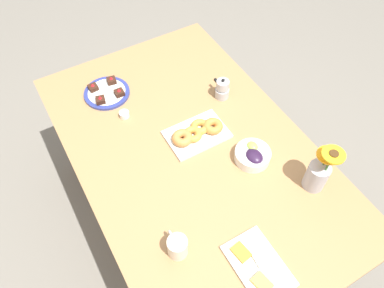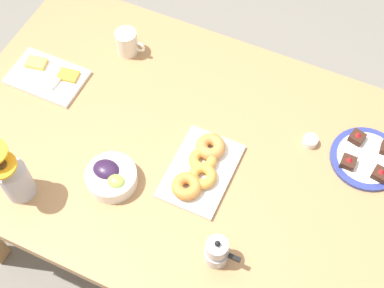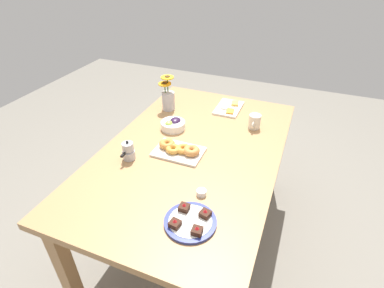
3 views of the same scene
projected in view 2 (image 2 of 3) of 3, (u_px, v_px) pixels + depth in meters
name	position (u px, v px, depth m)	size (l,w,h in m)	color
ground_plane	(192.00, 236.00, 2.35)	(6.00, 6.00, 0.00)	slate
dining_table	(192.00, 163.00, 1.79)	(1.60, 1.00, 0.74)	#A87A4C
coffee_mug	(127.00, 42.00, 1.89)	(0.11, 0.08, 0.09)	silver
grape_bowl	(111.00, 177.00, 1.63)	(0.16, 0.16, 0.07)	white
cheese_platter	(48.00, 76.00, 1.86)	(0.26, 0.17, 0.03)	white
croissant_platter	(201.00, 168.00, 1.66)	(0.19, 0.28, 0.05)	white
jam_cup_honey	(310.00, 141.00, 1.72)	(0.05, 0.05, 0.03)	white
dessert_plate	(367.00, 158.00, 1.69)	(0.23, 0.23, 0.05)	navy
flower_vase	(14.00, 178.00, 1.57)	(0.11, 0.11, 0.24)	#B2B2BC
moka_pot	(217.00, 252.00, 1.49)	(0.11, 0.07, 0.12)	#B7B7BC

